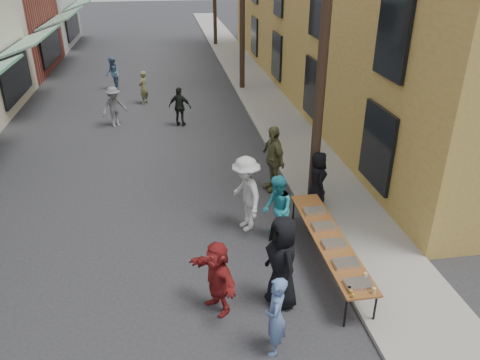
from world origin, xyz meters
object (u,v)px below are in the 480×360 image
object	(u,v)px
serving_table	(329,239)
catering_tray_sausage	(358,284)
guest_front_c	(277,210)
server	(318,179)
utility_pole_near	(324,39)
guest_front_a	(282,262)

from	to	relation	value
serving_table	catering_tray_sausage	size ratio (longest dim) A/B	8.00
serving_table	catering_tray_sausage	distance (m)	1.65
guest_front_c	server	world-z (taller)	guest_front_c
utility_pole_near	guest_front_c	xyz separation A→B (m)	(-1.40, -1.62, -3.64)
guest_front_a	utility_pole_near	bearing A→B (deg)	144.18
serving_table	utility_pole_near	bearing A→B (deg)	79.96
catering_tray_sausage	guest_front_c	xyz separation A→B (m)	(-0.90, 2.85, 0.07)
catering_tray_sausage	serving_table	bearing A→B (deg)	90.00
guest_front_c	server	xyz separation A→B (m)	(1.45, 1.42, 0.01)
catering_tray_sausage	utility_pole_near	bearing A→B (deg)	83.62
utility_pole_near	server	distance (m)	3.64
serving_table	server	world-z (taller)	server
utility_pole_near	serving_table	distance (m)	4.75
guest_front_a	catering_tray_sausage	bearing A→B (deg)	53.81
guest_front_a	guest_front_c	bearing A→B (deg)	158.74
guest_front_a	guest_front_c	world-z (taller)	guest_front_a
serving_table	guest_front_a	distance (m)	1.69
utility_pole_near	catering_tray_sausage	world-z (taller)	utility_pole_near
utility_pole_near	catering_tray_sausage	size ratio (longest dim) A/B	18.00
utility_pole_near	serving_table	bearing A→B (deg)	-100.04
serving_table	server	bearing A→B (deg)	78.13
catering_tray_sausage	guest_front_c	size ratio (longest dim) A/B	0.29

